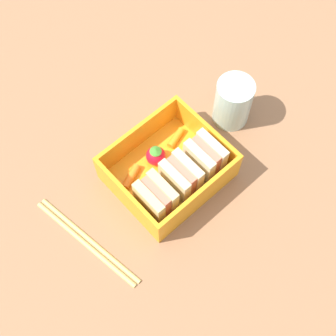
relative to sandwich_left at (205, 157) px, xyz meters
The scene contains 11 objects.
ground_plane 7.50cm from the sandwich_left, 29.96° to the right, with size 120.00×120.00×2.00cm, color #946645.
bento_tray 6.53cm from the sandwich_left, 29.96° to the right, with size 16.19×14.09×1.20cm, color orange.
bento_rim 5.55cm from the sandwich_left, 29.96° to the right, with size 16.19×14.09×4.98cm.
sandwich_left is the anchor object (origin of this frame).
sandwich_center_left 4.80cm from the sandwich_left, ahead, with size 3.85×5.53×5.71cm.
sandwich_center 9.60cm from the sandwich_left, ahead, with size 3.85×5.53×5.71cm.
carrot_stick_far_left 6.55cm from the sandwich_left, 89.19° to the right, with size 1.10×1.10×3.53cm, color orange.
strawberry_far_left 7.55cm from the sandwich_left, 47.39° to the right, with size 3.00×3.00×3.60cm.
carrot_stick_left 11.34cm from the sandwich_left, 31.16° to the right, with size 1.20×1.20×3.91cm, color orange.
chopstick_pair 20.94cm from the sandwich_left, ahead, with size 4.31×19.08×0.70cm.
drinking_glass 10.54cm from the sandwich_left, 158.35° to the right, with size 5.80×5.80×8.32cm, color silver.
Camera 1 is at (20.05, 22.16, 65.05)cm, focal length 50.00 mm.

